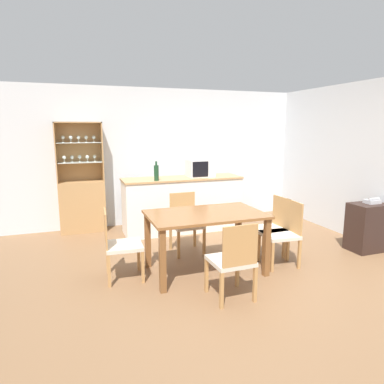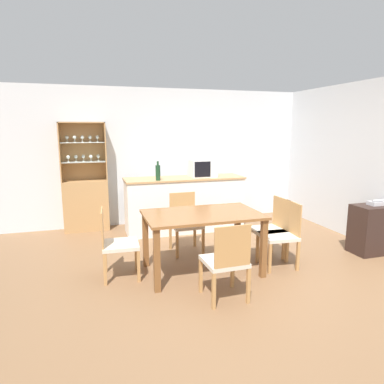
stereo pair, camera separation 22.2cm
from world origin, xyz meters
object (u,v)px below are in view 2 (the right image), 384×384
(dining_chair_side_left_far, at_px, (117,243))
(dining_chair_head_far, at_px, (185,223))
(dining_chair_side_right_near, at_px, (281,234))
(side_cabinet, at_px, (371,229))
(dining_table, at_px, (202,222))
(display_cabinet, at_px, (86,198))
(dining_chair_head_near, at_px, (226,261))
(dining_chair_side_right_far, at_px, (271,229))
(microwave, at_px, (203,168))
(wine_bottle, at_px, (158,172))
(telephone, at_px, (376,203))

(dining_chair_side_left_far, bearing_deg, dining_chair_head_far, 124.76)
(dining_chair_side_right_near, height_order, side_cabinet, dining_chair_side_right_near)
(dining_chair_side_left_far, bearing_deg, dining_table, 86.11)
(display_cabinet, bearing_deg, dining_chair_head_near, -65.80)
(dining_chair_side_right_far, distance_m, dining_chair_side_right_near, 0.27)
(microwave, height_order, wine_bottle, wine_bottle)
(dining_chair_head_far, height_order, dining_chair_side_right_near, same)
(telephone, bearing_deg, display_cabinet, 148.90)
(dining_chair_side_left_far, relative_size, telephone, 4.07)
(side_cabinet, bearing_deg, dining_chair_head_near, -165.10)
(microwave, bearing_deg, dining_table, -108.74)
(dining_chair_side_right_near, distance_m, wine_bottle, 2.26)
(dining_chair_head_far, height_order, microwave, microwave)
(dining_table, bearing_deg, dining_chair_side_right_far, 7.29)
(dining_table, relative_size, side_cabinet, 2.01)
(dining_table, distance_m, dining_chair_head_near, 0.81)
(display_cabinet, bearing_deg, wine_bottle, -32.64)
(display_cabinet, relative_size, dining_chair_head_near, 2.22)
(dining_chair_head_far, distance_m, telephone, 2.79)
(microwave, height_order, side_cabinet, microwave)
(dining_chair_side_right_near, bearing_deg, dining_table, 87.13)
(dining_chair_head_near, relative_size, wine_bottle, 2.70)
(dining_chair_side_left_far, height_order, side_cabinet, dining_chair_side_left_far)
(dining_chair_side_left_far, height_order, telephone, dining_chair_side_left_far)
(dining_chair_side_right_near, distance_m, side_cabinet, 1.52)
(side_cabinet, bearing_deg, microwave, 135.44)
(wine_bottle, height_order, side_cabinet, wine_bottle)
(dining_chair_head_far, relative_size, dining_chair_head_near, 1.00)
(dining_chair_side_right_far, height_order, telephone, dining_chair_side_right_far)
(dining_chair_side_right_far, relative_size, dining_chair_head_near, 1.00)
(dining_chair_side_left_far, bearing_deg, microwave, 138.80)
(wine_bottle, distance_m, telephone, 3.34)
(dining_chair_side_right_near, relative_size, microwave, 1.91)
(dining_table, bearing_deg, dining_chair_side_left_far, 172.64)
(dining_chair_side_right_far, xyz_separation_m, dining_chair_side_left_far, (-2.11, 0.00, 0.00))
(dining_chair_side_right_near, distance_m, microwave, 2.12)
(microwave, bearing_deg, telephone, -43.57)
(dining_table, height_order, dining_chair_side_left_far, dining_chair_side_left_far)
(dining_chair_side_right_near, relative_size, side_cabinet, 1.21)
(dining_table, height_order, side_cabinet, dining_table)
(dining_table, xyz_separation_m, microwave, (0.62, 1.83, 0.46))
(microwave, bearing_deg, dining_chair_head_near, -103.38)
(side_cabinet, distance_m, telephone, 0.39)
(telephone, bearing_deg, dining_chair_head_near, -165.28)
(display_cabinet, xyz_separation_m, microwave, (2.02, -0.52, 0.52))
(dining_table, distance_m, telephone, 2.63)
(dining_chair_side_right_far, height_order, dining_chair_head_near, same)
(dining_chair_side_right_far, bearing_deg, telephone, -99.70)
(dining_chair_side_right_far, distance_m, telephone, 1.62)
(dining_chair_side_left_far, height_order, wine_bottle, wine_bottle)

